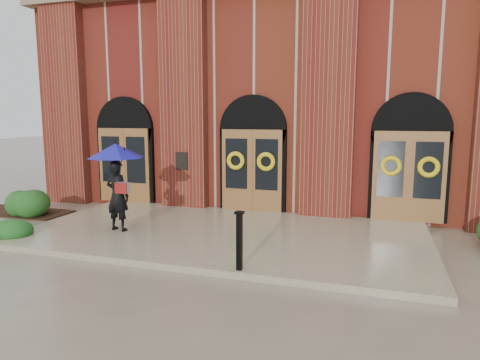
% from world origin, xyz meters
% --- Properties ---
extents(ground, '(90.00, 90.00, 0.00)m').
position_xyz_m(ground, '(0.00, 0.00, 0.00)').
color(ground, gray).
rests_on(ground, ground).
extents(landing, '(10.00, 5.30, 0.15)m').
position_xyz_m(landing, '(0.00, 0.15, 0.07)').
color(landing, tan).
rests_on(landing, ground).
extents(church_building, '(16.20, 12.53, 7.00)m').
position_xyz_m(church_building, '(0.00, 8.78, 3.50)').
color(church_building, '#612614').
rests_on(church_building, ground).
extents(man_with_umbrella, '(1.55, 1.55, 2.23)m').
position_xyz_m(man_with_umbrella, '(-2.59, -0.58, 1.71)').
color(man_with_umbrella, black).
rests_on(man_with_umbrella, landing).
extents(metal_post, '(0.17, 0.17, 1.14)m').
position_xyz_m(metal_post, '(1.24, -2.35, 0.75)').
color(metal_post, black).
rests_on(metal_post, landing).
extents(hedge_wall_left, '(2.99, 1.20, 0.77)m').
position_xyz_m(hedge_wall_left, '(-7.18, 0.75, 0.38)').
color(hedge_wall_left, '#1F4E1A').
rests_on(hedge_wall_left, ground).
extents(hedge_front_left, '(1.40, 1.20, 0.49)m').
position_xyz_m(hedge_front_left, '(-5.10, -1.80, 0.25)').
color(hedge_front_left, '#1D551D').
rests_on(hedge_front_left, ground).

